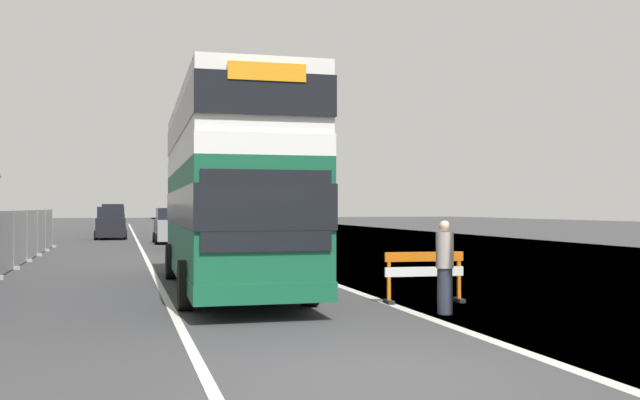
{
  "coord_description": "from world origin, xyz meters",
  "views": [
    {
      "loc": [
        -2.84,
        -8.17,
        2.04
      ],
      "look_at": [
        1.2,
        6.28,
        2.2
      ],
      "focal_mm": 40.12,
      "sensor_mm": 36.0,
      "label": 1
    }
  ],
  "objects_px": {
    "double_decker_bus": "(228,189)",
    "car_receding_mid": "(171,226)",
    "car_oncoming_near": "(194,229)",
    "car_receding_far": "(111,224)",
    "car_far_side": "(113,220)",
    "roadworks_barrier": "(424,271)",
    "pedestrian_at_kerb": "(445,267)"
  },
  "relations": [
    {
      "from": "car_oncoming_near",
      "to": "pedestrian_at_kerb",
      "type": "distance_m",
      "value": 22.99
    },
    {
      "from": "pedestrian_at_kerb",
      "to": "car_receding_far",
      "type": "bearing_deg",
      "value": 100.43
    },
    {
      "from": "roadworks_barrier",
      "to": "pedestrian_at_kerb",
      "type": "bearing_deg",
      "value": -100.04
    },
    {
      "from": "roadworks_barrier",
      "to": "car_receding_far",
      "type": "height_order",
      "value": "car_receding_far"
    },
    {
      "from": "pedestrian_at_kerb",
      "to": "car_far_side",
      "type": "bearing_deg",
      "value": 98.25
    },
    {
      "from": "car_far_side",
      "to": "pedestrian_at_kerb",
      "type": "xyz_separation_m",
      "value": [
        6.56,
        -45.24,
        -0.18
      ]
    },
    {
      "from": "car_oncoming_near",
      "to": "car_receding_far",
      "type": "distance_m",
      "value": 13.56
    },
    {
      "from": "roadworks_barrier",
      "to": "car_oncoming_near",
      "type": "xyz_separation_m",
      "value": [
        -2.81,
        21.24,
        0.33
      ]
    },
    {
      "from": "double_decker_bus",
      "to": "car_receding_far",
      "type": "relative_size",
      "value": 2.77
    },
    {
      "from": "double_decker_bus",
      "to": "car_receding_far",
      "type": "bearing_deg",
      "value": 95.97
    },
    {
      "from": "car_oncoming_near",
      "to": "car_receding_far",
      "type": "relative_size",
      "value": 1.12
    },
    {
      "from": "double_decker_bus",
      "to": "car_far_side",
      "type": "height_order",
      "value": "double_decker_bus"
    },
    {
      "from": "car_receding_mid",
      "to": "pedestrian_at_kerb",
      "type": "height_order",
      "value": "car_receding_mid"
    },
    {
      "from": "double_decker_bus",
      "to": "car_receding_far",
      "type": "xyz_separation_m",
      "value": [
        -3.19,
        30.55,
        -1.53
      ]
    },
    {
      "from": "car_receding_far",
      "to": "car_far_side",
      "type": "relative_size",
      "value": 0.9
    },
    {
      "from": "car_far_side",
      "to": "pedestrian_at_kerb",
      "type": "height_order",
      "value": "car_far_side"
    },
    {
      "from": "car_far_side",
      "to": "car_receding_far",
      "type": "bearing_deg",
      "value": -90.18
    },
    {
      "from": "roadworks_barrier",
      "to": "car_receding_mid",
      "type": "distance_m",
      "value": 27.9
    },
    {
      "from": "car_oncoming_near",
      "to": "car_far_side",
      "type": "relative_size",
      "value": 1.0
    },
    {
      "from": "double_decker_bus",
      "to": "car_oncoming_near",
      "type": "distance_m",
      "value": 17.7
    },
    {
      "from": "car_oncoming_near",
      "to": "car_receding_far",
      "type": "height_order",
      "value": "car_oncoming_near"
    },
    {
      "from": "double_decker_bus",
      "to": "car_receding_mid",
      "type": "relative_size",
      "value": 2.45
    },
    {
      "from": "car_receding_far",
      "to": "pedestrian_at_kerb",
      "type": "bearing_deg",
      "value": -79.57
    },
    {
      "from": "roadworks_barrier",
      "to": "car_far_side",
      "type": "height_order",
      "value": "car_far_side"
    },
    {
      "from": "double_decker_bus",
      "to": "pedestrian_at_kerb",
      "type": "height_order",
      "value": "double_decker_bus"
    },
    {
      "from": "roadworks_barrier",
      "to": "car_receding_mid",
      "type": "xyz_separation_m",
      "value": [
        -3.48,
        27.68,
        0.27
      ]
    },
    {
      "from": "double_decker_bus",
      "to": "roadworks_barrier",
      "type": "xyz_separation_m",
      "value": [
        3.68,
        -3.63,
        -1.83
      ]
    },
    {
      "from": "double_decker_bus",
      "to": "roadworks_barrier",
      "type": "height_order",
      "value": "double_decker_bus"
    },
    {
      "from": "pedestrian_at_kerb",
      "to": "car_receding_mid",
      "type": "bearing_deg",
      "value": 96.22
    },
    {
      "from": "car_receding_far",
      "to": "car_far_side",
      "type": "bearing_deg",
      "value": 89.82
    },
    {
      "from": "car_receding_far",
      "to": "car_receding_mid",
      "type": "bearing_deg",
      "value": -62.43
    },
    {
      "from": "roadworks_barrier",
      "to": "car_receding_mid",
      "type": "height_order",
      "value": "car_receding_mid"
    }
  ]
}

